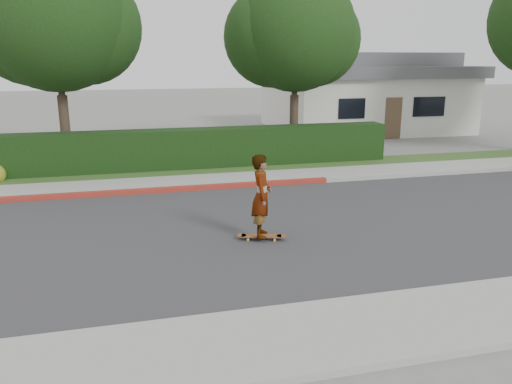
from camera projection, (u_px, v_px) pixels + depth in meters
ground at (349, 222)px, 12.50m from camera, size 120.00×120.00×0.00m
road at (349, 222)px, 12.50m from camera, size 60.00×8.00×0.01m
curb_near at (449, 291)px, 8.64m from camera, size 60.00×0.20×0.15m
sidewalk_near at (483, 317)px, 7.80m from camera, size 60.00×1.60×0.12m
curb_far at (297, 182)px, 16.32m from camera, size 60.00×0.20×0.15m
curb_red_section at (141, 191)px, 15.14m from camera, size 12.00×0.21×0.15m
sidewalk_far at (288, 176)px, 17.17m from camera, size 60.00×1.60×0.12m
planting_strip at (275, 167)px, 18.67m from camera, size 60.00×1.60×0.10m
hedge at (193, 149)px, 18.34m from camera, size 15.00×1.00×1.50m
tree_left at (55, 21)px, 17.50m from camera, size 5.99×5.21×8.00m
tree_center at (294, 35)px, 20.20m from camera, size 5.66×4.84×7.44m
house at (363, 92)px, 28.84m from camera, size 10.60×8.60×4.30m
skateboard at (261, 236)px, 11.25m from camera, size 1.13×0.53×0.10m
skateboarder at (262, 196)px, 11.01m from camera, size 0.62×0.78×1.86m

